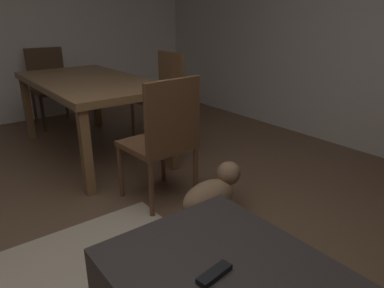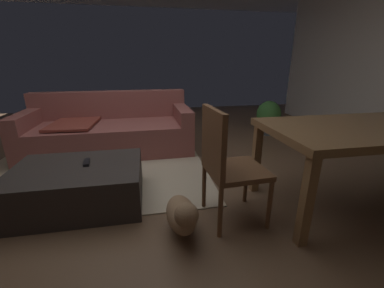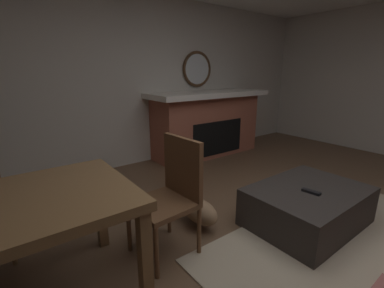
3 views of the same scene
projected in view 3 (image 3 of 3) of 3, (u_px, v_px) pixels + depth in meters
floor at (308, 261)px, 2.07m from camera, size 8.85×8.85×0.00m
wall_back_fireplace_side at (133, 82)px, 4.03m from camera, size 7.77×0.12×2.52m
fireplace at (207, 123)px, 4.60m from camera, size 2.13×0.76×1.10m
round_wall_mirror at (197, 69)px, 4.58m from camera, size 0.60×0.05×0.60m
ottoman_coffee_table at (307, 206)px, 2.54m from camera, size 1.10×0.80×0.37m
tv_remote at (311, 192)px, 2.39m from camera, size 0.07×0.17×0.02m
dining_chair_west at (172, 190)px, 2.10m from camera, size 0.47×0.47×0.93m
small_dog at (197, 208)px, 2.51m from camera, size 0.24×0.48×0.31m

